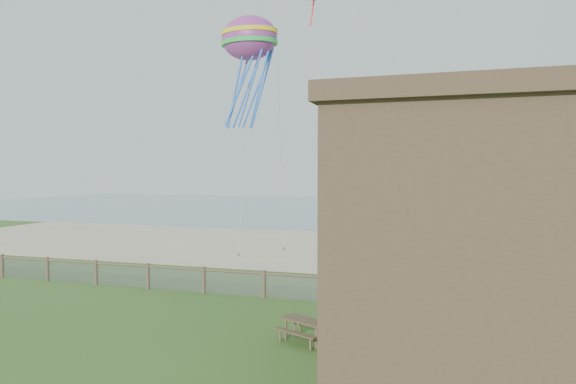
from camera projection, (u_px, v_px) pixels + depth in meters
ground at (203, 339)px, 17.38m from camera, size 160.00×160.00×0.00m
sand_beach at (338, 248)px, 38.36m from camera, size 72.00×20.00×0.02m
ocean at (396, 209)px, 80.30m from camera, size 160.00×68.00×0.02m
chainlink_fence at (264, 286)px, 23.08m from camera, size 36.20×0.20×1.25m
picnic_table at (305, 331)px, 17.09m from camera, size 2.07×1.87×0.71m
octopus_kite at (249, 69)px, 30.57m from camera, size 4.15×3.59×7.17m
kite_red at (310, 0)px, 33.59m from camera, size 1.91×2.00×2.43m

